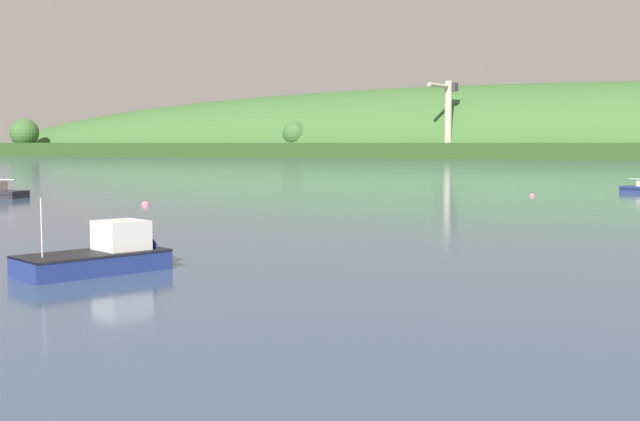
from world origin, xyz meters
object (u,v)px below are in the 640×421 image
Objects in this scene: dockside_crane at (447,120)px; mooring_buoy_foreground at (532,196)px; fishing_boat_moored at (108,261)px; mooring_buoy_midchannel at (146,205)px.

dockside_crane is 178.77m from mooring_buoy_foreground.
dockside_crane is at bearing 35.03° from fishing_boat_moored.
mooring_buoy_foreground is 33.80m from mooring_buoy_midchannel.
dockside_crane reaches higher than fishing_boat_moored.
dockside_crane is 43.09× the size of mooring_buoy_foreground.
mooring_buoy_foreground is at bearing 28.51° from dockside_crane.
dockside_crane is at bearing 97.45° from mooring_buoy_midchannel.
dockside_crane is 225.08m from fishing_boat_moored.
mooring_buoy_foreground is (50.66, -171.04, -11.68)m from dockside_crane.
dockside_crane is 195.37m from mooring_buoy_midchannel.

